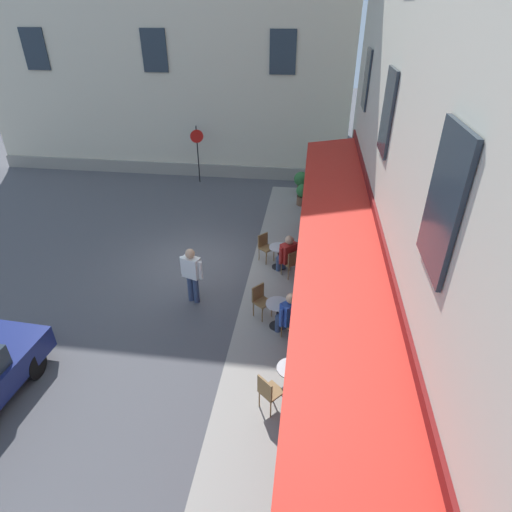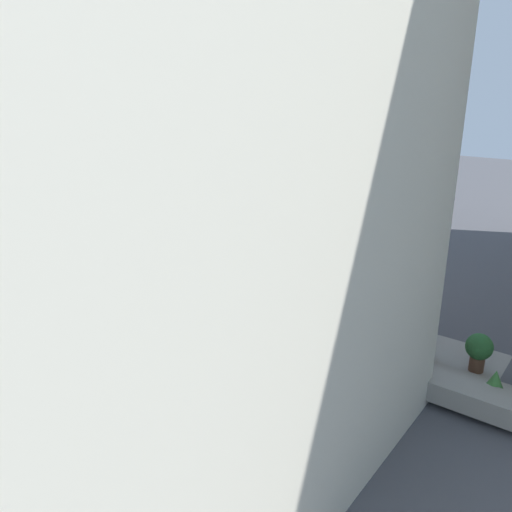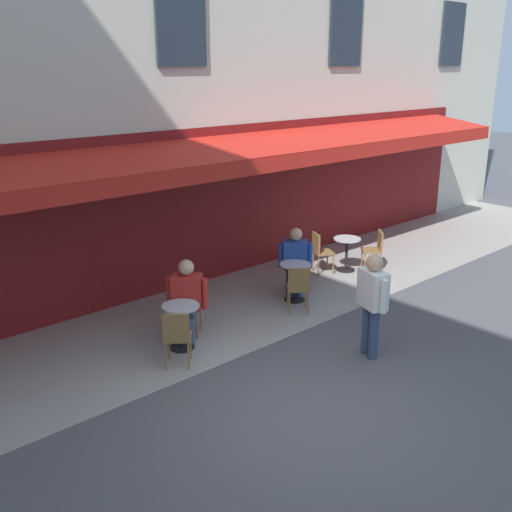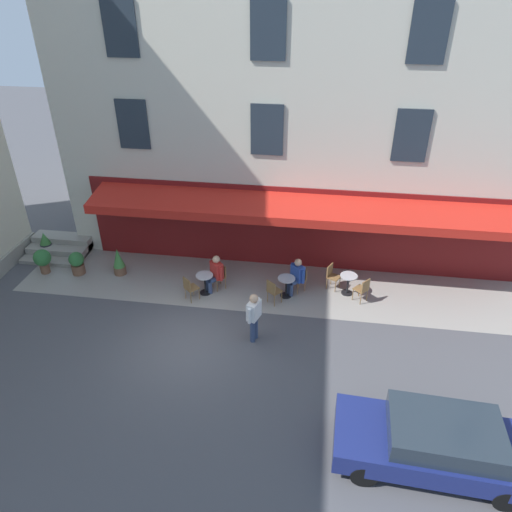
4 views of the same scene
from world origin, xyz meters
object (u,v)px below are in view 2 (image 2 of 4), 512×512
(cafe_chair_wicker_corner_right, at_px, (154,264))
(seated_patron_in_red, at_px, (260,280))
(cafe_chair_wicker_near_door, at_px, (220,266))
(cafe_chair_wicker_under_awning, at_px, (183,268))
(cafe_chair_wicker_facing_street, at_px, (149,253))
(seated_companion_in_blue, at_px, (190,264))
(cafe_table_streetside, at_px, (150,260))
(parked_car_navy, at_px, (230,212))
(cafe_table_near_entrance, at_px, (273,286))
(cafe_chair_wicker_corner_left, at_px, (293,283))
(potted_plant_entrance_left, at_px, (424,340))
(cafe_table_mid_terrace, at_px, (202,269))
(potted_plant_under_sign, at_px, (363,324))
(cafe_chair_wicker_by_window, at_px, (253,285))
(walking_pedestrian_in_white, at_px, (262,243))
(potted_plant_mid_terrace, at_px, (494,390))
(potted_plant_by_steps, at_px, (479,349))

(cafe_chair_wicker_corner_right, height_order, seated_patron_in_red, seated_patron_in_red)
(cafe_chair_wicker_near_door, xyz_separation_m, cafe_chair_wicker_under_awning, (-0.86, -0.92, 0.00))
(cafe_chair_wicker_facing_street, height_order, seated_companion_in_blue, seated_companion_in_blue)
(cafe_table_streetside, relative_size, parked_car_navy, 0.17)
(cafe_table_streetside, distance_m, seated_companion_in_blue, 1.84)
(cafe_table_near_entrance, xyz_separation_m, parked_car_navy, (-6.66, 5.81, 0.22))
(cafe_chair_wicker_under_awning, relative_size, cafe_chair_wicker_corner_right, 1.00)
(cafe_chair_wicker_near_door, distance_m, seated_companion_in_blue, 1.06)
(cafe_chair_wicker_corner_left, relative_size, cafe_chair_wicker_facing_street, 1.00)
(cafe_chair_wicker_corner_right, distance_m, potted_plant_entrance_left, 9.38)
(seated_companion_in_blue, bearing_deg, cafe_chair_wicker_under_awning, -135.84)
(cafe_table_near_entrance, relative_size, cafe_chair_wicker_under_awning, 0.82)
(cafe_chair_wicker_under_awning, xyz_separation_m, potted_plant_entrance_left, (8.28, 0.11, -0.08))
(cafe_table_mid_terrace, height_order, seated_companion_in_blue, seated_companion_in_blue)
(potted_plant_under_sign, bearing_deg, cafe_chair_wicker_under_awning, 179.20)
(cafe_chair_wicker_near_door, height_order, seated_companion_in_blue, seated_companion_in_blue)
(cafe_chair_wicker_under_awning, bearing_deg, seated_companion_in_blue, 44.16)
(cafe_table_streetside, distance_m, seated_patron_in_red, 4.65)
(potted_plant_under_sign, height_order, potted_plant_entrance_left, potted_plant_under_sign)
(potted_plant_under_sign, bearing_deg, seated_patron_in_red, 172.74)
(cafe_chair_wicker_by_window, xyz_separation_m, seated_patron_in_red, (0.16, 0.15, 0.17))
(cafe_chair_wicker_corner_left, distance_m, walking_pedestrian_in_white, 3.02)
(cafe_table_near_entrance, height_order, cafe_chair_wicker_under_awning, cafe_chair_wicker_under_awning)
(cafe_chair_wicker_corner_left, distance_m, cafe_chair_wicker_facing_street, 5.87)
(cafe_chair_wicker_under_awning, relative_size, cafe_table_streetside, 1.21)
(potted_plant_mid_terrace, xyz_separation_m, parked_car_navy, (-13.62, 7.61, 0.27))
(cafe_chair_wicker_by_window, distance_m, parked_car_navy, 8.79)
(cafe_table_near_entrance, relative_size, cafe_table_streetside, 1.00)
(potted_plant_entrance_left, bearing_deg, potted_plant_by_steps, 5.53)
(cafe_table_mid_terrace, relative_size, potted_plant_mid_terrace, 0.82)
(cafe_chair_wicker_near_door, xyz_separation_m, potted_plant_mid_terrace, (9.37, -2.06, -0.10))
(cafe_table_near_entrance, distance_m, seated_patron_in_red, 0.47)
(cafe_chair_wicker_corner_right, distance_m, potted_plant_by_steps, 10.66)
(seated_companion_in_blue, relative_size, potted_plant_under_sign, 1.26)
(cafe_chair_wicker_under_awning, distance_m, potted_plant_by_steps, 9.55)
(cafe_table_streetside, distance_m, cafe_chair_wicker_corner_right, 0.63)
(cafe_table_streetside, height_order, seated_companion_in_blue, seated_companion_in_blue)
(seated_companion_in_blue, bearing_deg, cafe_table_near_entrance, 9.34)
(cafe_chair_wicker_facing_street, relative_size, parked_car_navy, 0.21)
(cafe_chair_wicker_corner_right, bearing_deg, potted_plant_by_steps, 2.93)
(cafe_chair_wicker_facing_street, relative_size, walking_pedestrian_in_white, 0.54)
(cafe_chair_wicker_under_awning, xyz_separation_m, cafe_chair_wicker_corner_right, (-1.09, -0.31, 0.00))
(cafe_chair_wicker_near_door, height_order, cafe_chair_wicker_under_awning, same)
(cafe_chair_wicker_facing_street, bearing_deg, parked_car_navy, 101.64)
(cafe_table_near_entrance, xyz_separation_m, walking_pedestrian_in_white, (-2.05, 2.18, 0.49))
(cafe_chair_wicker_under_awning, height_order, potted_plant_under_sign, potted_plant_under_sign)
(cafe_table_near_entrance, relative_size, seated_companion_in_blue, 0.57)
(cafe_table_mid_terrace, xyz_separation_m, potted_plant_entrance_left, (7.82, -0.33, -0.02))
(cafe_chair_wicker_corner_left, height_order, parked_car_navy, parked_car_navy)
(potted_plant_mid_terrace, distance_m, parked_car_navy, 15.60)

